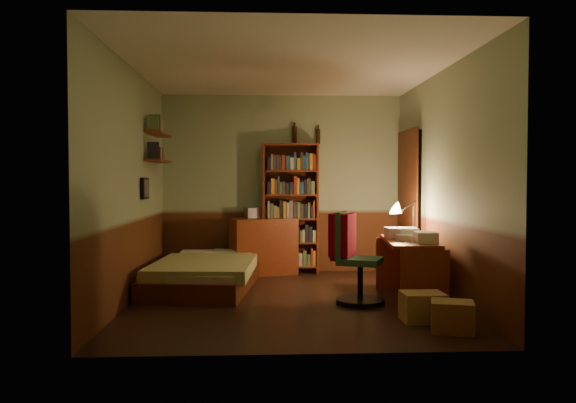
{
  "coord_description": "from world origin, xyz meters",
  "views": [
    {
      "loc": [
        -0.32,
        -6.26,
        1.33
      ],
      "look_at": [
        0.0,
        0.25,
        1.1
      ],
      "focal_mm": 35.0,
      "sensor_mm": 36.0,
      "label": 1
    }
  ],
  "objects_px": {
    "dresser": "(263,246)",
    "cardboard_box_b": "(423,307)",
    "bookshelf": "(291,209)",
    "bed": "(206,263)",
    "desk_lamp": "(413,212)",
    "mini_stereo": "(255,213)",
    "office_chair": "(360,264)",
    "cardboard_box_a": "(452,317)",
    "desk": "(409,269)"
  },
  "relations": [
    {
      "from": "bed",
      "to": "bookshelf",
      "type": "relative_size",
      "value": 1.1
    },
    {
      "from": "cardboard_box_b",
      "to": "desk_lamp",
      "type": "bearing_deg",
      "value": 77.69
    },
    {
      "from": "dresser",
      "to": "cardboard_box_a",
      "type": "bearing_deg",
      "value": -79.76
    },
    {
      "from": "dresser",
      "to": "cardboard_box_b",
      "type": "xyz_separation_m",
      "value": [
        1.5,
        -2.8,
        -0.26
      ]
    },
    {
      "from": "dresser",
      "to": "cardboard_box_b",
      "type": "distance_m",
      "value": 3.19
    },
    {
      "from": "bookshelf",
      "to": "desk",
      "type": "height_order",
      "value": "bookshelf"
    },
    {
      "from": "mini_stereo",
      "to": "desk_lamp",
      "type": "bearing_deg",
      "value": -49.22
    },
    {
      "from": "bed",
      "to": "desk_lamp",
      "type": "xyz_separation_m",
      "value": [
        2.59,
        -0.16,
        0.64
      ]
    },
    {
      "from": "bookshelf",
      "to": "office_chair",
      "type": "distance_m",
      "value": 2.25
    },
    {
      "from": "dresser",
      "to": "office_chair",
      "type": "distance_m",
      "value": 2.27
    },
    {
      "from": "mini_stereo",
      "to": "office_chair",
      "type": "distance_m",
      "value": 2.47
    },
    {
      "from": "bed",
      "to": "cardboard_box_a",
      "type": "distance_m",
      "value": 3.25
    },
    {
      "from": "bookshelf",
      "to": "cardboard_box_a",
      "type": "xyz_separation_m",
      "value": [
        1.25,
        -3.28,
        -0.8
      ]
    },
    {
      "from": "mini_stereo",
      "to": "cardboard_box_a",
      "type": "distance_m",
      "value": 3.83
    },
    {
      "from": "dresser",
      "to": "cardboard_box_a",
      "type": "height_order",
      "value": "dresser"
    },
    {
      "from": "desk",
      "to": "cardboard_box_a",
      "type": "relative_size",
      "value": 3.46
    },
    {
      "from": "bookshelf",
      "to": "cardboard_box_b",
      "type": "relative_size",
      "value": 4.82
    },
    {
      "from": "desk",
      "to": "cardboard_box_b",
      "type": "distance_m",
      "value": 1.05
    },
    {
      "from": "bed",
      "to": "office_chair",
      "type": "distance_m",
      "value": 2.05
    },
    {
      "from": "office_chair",
      "to": "bed",
      "type": "bearing_deg",
      "value": 173.19
    },
    {
      "from": "bed",
      "to": "bookshelf",
      "type": "distance_m",
      "value": 1.69
    },
    {
      "from": "mini_stereo",
      "to": "desk_lamp",
      "type": "distance_m",
      "value": 2.35
    },
    {
      "from": "desk",
      "to": "cardboard_box_b",
      "type": "bearing_deg",
      "value": -91.65
    },
    {
      "from": "dresser",
      "to": "mini_stereo",
      "type": "xyz_separation_m",
      "value": [
        -0.12,
        0.12,
        0.48
      ]
    },
    {
      "from": "desk_lamp",
      "to": "dresser",
      "type": "bearing_deg",
      "value": 137.75
    },
    {
      "from": "bed",
      "to": "desk_lamp",
      "type": "distance_m",
      "value": 2.67
    },
    {
      "from": "mini_stereo",
      "to": "desk",
      "type": "xyz_separation_m",
      "value": [
        1.76,
        -1.9,
        -0.54
      ]
    },
    {
      "from": "bookshelf",
      "to": "office_chair",
      "type": "xyz_separation_m",
      "value": [
        0.64,
        -2.1,
        -0.51
      ]
    },
    {
      "from": "bed",
      "to": "mini_stereo",
      "type": "bearing_deg",
      "value": 68.58
    },
    {
      "from": "dresser",
      "to": "mini_stereo",
      "type": "bearing_deg",
      "value": 116.16
    },
    {
      "from": "desk",
      "to": "office_chair",
      "type": "xyz_separation_m",
      "value": [
        -0.6,
        -0.24,
        0.1
      ]
    },
    {
      "from": "desk_lamp",
      "to": "cardboard_box_b",
      "type": "bearing_deg",
      "value": -112.84
    },
    {
      "from": "office_chair",
      "to": "mini_stereo",
      "type": "bearing_deg",
      "value": 141.58
    },
    {
      "from": "bed",
      "to": "desk_lamp",
      "type": "height_order",
      "value": "desk_lamp"
    },
    {
      "from": "bookshelf",
      "to": "mini_stereo",
      "type": "bearing_deg",
      "value": -178.1
    },
    {
      "from": "bookshelf",
      "to": "cardboard_box_a",
      "type": "distance_m",
      "value": 3.6
    },
    {
      "from": "desk_lamp",
      "to": "mini_stereo",
      "type": "bearing_deg",
      "value": 136.67
    },
    {
      "from": "desk_lamp",
      "to": "cardboard_box_a",
      "type": "distance_m",
      "value": 2.21
    },
    {
      "from": "desk",
      "to": "desk_lamp",
      "type": "relative_size",
      "value": 2.29
    },
    {
      "from": "bed",
      "to": "dresser",
      "type": "xyz_separation_m",
      "value": [
        0.73,
        0.99,
        0.09
      ]
    },
    {
      "from": "bed",
      "to": "cardboard_box_b",
      "type": "relative_size",
      "value": 5.32
    },
    {
      "from": "cardboard_box_b",
      "to": "bookshelf",
      "type": "bearing_deg",
      "value": 110.78
    },
    {
      "from": "mini_stereo",
      "to": "cardboard_box_a",
      "type": "height_order",
      "value": "mini_stereo"
    },
    {
      "from": "desk",
      "to": "office_chair",
      "type": "distance_m",
      "value": 0.65
    },
    {
      "from": "mini_stereo",
      "to": "desk_lamp",
      "type": "height_order",
      "value": "desk_lamp"
    },
    {
      "from": "desk_lamp",
      "to": "cardboard_box_b",
      "type": "distance_m",
      "value": 1.88
    },
    {
      "from": "office_chair",
      "to": "dresser",
      "type": "bearing_deg",
      "value": 140.47
    },
    {
      "from": "bed",
      "to": "mini_stereo",
      "type": "xyz_separation_m",
      "value": [
        0.61,
        1.12,
        0.57
      ]
    },
    {
      "from": "dresser",
      "to": "cardboard_box_a",
      "type": "relative_size",
      "value": 2.49
    },
    {
      "from": "bed",
      "to": "dresser",
      "type": "height_order",
      "value": "dresser"
    }
  ]
}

